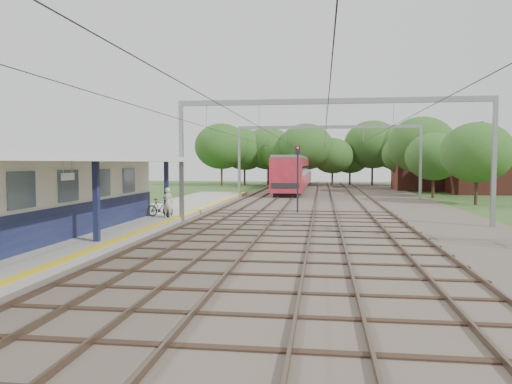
{
  "coord_description": "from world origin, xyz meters",
  "views": [
    {
      "loc": [
        3.04,
        -12.76,
        3.5
      ],
      "look_at": [
        -1.23,
        19.09,
        1.6
      ],
      "focal_mm": 35.0,
      "sensor_mm": 36.0,
      "label": 1
    }
  ],
  "objects_px": {
    "bicycle": "(160,208)",
    "person": "(168,203)",
    "train": "(296,171)",
    "signal_post": "(298,170)"
  },
  "relations": [
    {
      "from": "person",
      "to": "signal_post",
      "type": "relative_size",
      "value": 0.37
    },
    {
      "from": "bicycle",
      "to": "signal_post",
      "type": "height_order",
      "value": "signal_post"
    },
    {
      "from": "signal_post",
      "to": "bicycle",
      "type": "bearing_deg",
      "value": -139.24
    },
    {
      "from": "bicycle",
      "to": "train",
      "type": "height_order",
      "value": "train"
    },
    {
      "from": "train",
      "to": "person",
      "type": "bearing_deg",
      "value": -97.5
    },
    {
      "from": "train",
      "to": "signal_post",
      "type": "distance_m",
      "value": 33.23
    },
    {
      "from": "bicycle",
      "to": "train",
      "type": "bearing_deg",
      "value": 7.53
    },
    {
      "from": "person",
      "to": "signal_post",
      "type": "xyz_separation_m",
      "value": [
        7.08,
        6.53,
        1.77
      ]
    },
    {
      "from": "train",
      "to": "signal_post",
      "type": "relative_size",
      "value": 8.5
    },
    {
      "from": "bicycle",
      "to": "person",
      "type": "bearing_deg",
      "value": -104.22
    }
  ]
}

